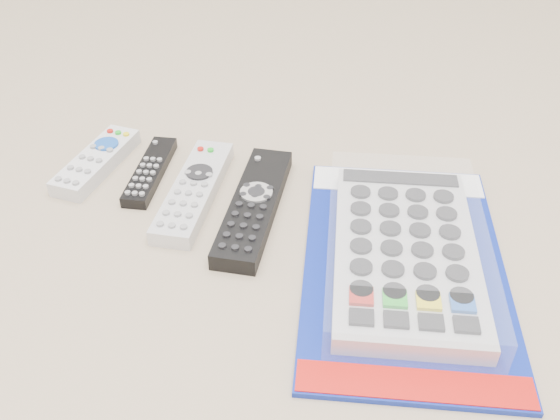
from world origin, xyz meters
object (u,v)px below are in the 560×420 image
(remote_small_grey, at_px, (96,161))
(remote_silver_dvd, at_px, (194,190))
(jumbo_remote_packaged, at_px, (405,250))
(remote_large_black, at_px, (254,206))
(remote_slim_black, at_px, (150,171))

(remote_small_grey, distance_m, remote_silver_dvd, 0.16)
(remote_silver_dvd, bearing_deg, jumbo_remote_packaged, -15.74)
(remote_small_grey, relative_size, remote_silver_dvd, 0.76)
(remote_large_black, distance_m, jumbo_remote_packaged, 0.20)
(remote_small_grey, relative_size, remote_slim_black, 1.04)
(remote_slim_black, bearing_deg, remote_large_black, -21.40)
(remote_silver_dvd, bearing_deg, remote_slim_black, 154.75)
(remote_slim_black, height_order, remote_silver_dvd, remote_silver_dvd)
(remote_slim_black, relative_size, remote_silver_dvd, 0.73)
(remote_small_grey, height_order, remote_slim_black, remote_small_grey)
(remote_slim_black, distance_m, jumbo_remote_packaged, 0.37)
(jumbo_remote_packaged, bearing_deg, remote_silver_dvd, 158.93)
(remote_large_black, bearing_deg, remote_small_grey, 166.93)
(remote_silver_dvd, relative_size, remote_large_black, 0.92)
(remote_slim_black, height_order, jumbo_remote_packaged, jumbo_remote_packaged)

